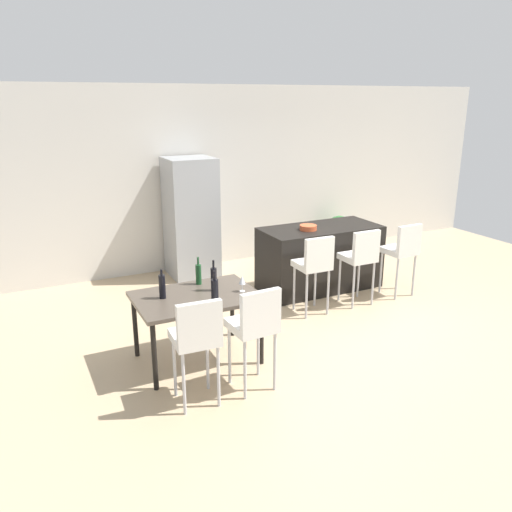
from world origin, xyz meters
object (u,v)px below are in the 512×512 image
Objects in this scene: dining_table at (196,302)px; wine_bottle_near at (214,279)px; kitchen_island at (320,258)px; bar_chair_middle at (361,255)px; wine_bottle_end at (198,274)px; wine_glass_left at (242,280)px; refrigerator at (191,218)px; wine_bottle_middle at (162,286)px; fruit_bowl at (308,228)px; potted_plant at (339,231)px; bar_chair_right at (403,248)px; wine_bottle_inner at (215,291)px; dining_chair_near at (197,335)px; bar_chair_left at (314,263)px; dining_chair_far at (255,323)px.

wine_bottle_near is at bearing 13.15° from dining_table.
kitchen_island is 1.65× the size of bar_chair_middle.
wine_bottle_end is (-2.34, -0.19, 0.16)m from bar_chair_middle.
refrigerator reaches higher than wine_glass_left.
dining_table is 0.39m from wine_bottle_end.
wine_bottle_middle is 2.70m from fruit_bowl.
wine_bottle_end is at bearing -146.38° from potted_plant.
bar_chair_right reaches higher than potted_plant.
wine_bottle_inner is 3.06m from refrigerator.
dining_table is at bearing 70.26° from dining_chair_near.
wine_bottle_end is 0.53m from wine_glass_left.
fruit_bowl is (2.44, 1.14, 0.09)m from wine_bottle_middle.
potted_plant is at bearing 46.35° from kitchen_island.
dining_chair_near is at bearing -137.86° from wine_glass_left.
bar_chair_left is (-0.60, -0.78, 0.24)m from kitchen_island.
bar_chair_middle is at bearing -53.89° from refrigerator.
fruit_bowl reaches higher than dining_table.
wine_bottle_inner reaches higher than fruit_bowl.
bar_chair_middle is (0.72, -0.00, 0.00)m from bar_chair_left.
refrigerator is (-1.47, 1.40, 0.46)m from kitchen_island.
wine_bottle_inner reaches higher than potted_plant.
wine_bottle_inner reaches higher than wine_bottle_middle.
wine_bottle_middle is (-0.47, -0.23, 0.01)m from wine_bottle_end.
wine_bottle_end is (0.14, 0.30, 0.19)m from dining_table.
dining_chair_near is 3.13× the size of wine_bottle_near.
refrigerator is 2.84m from potted_plant.
wine_bottle_inner is at bearing -162.03° from bar_chair_middle.
wine_glass_left reaches higher than dining_table.
wine_bottle_near is at bearing -148.43° from fruit_bowl.
refrigerator is at bearing 71.47° from dining_table.
kitchen_island reaches higher than wine_glass_left.
dining_chair_far is (0.57, -0.00, 0.00)m from dining_chair_near.
wine_bottle_near reaches higher than dining_table.
dining_chair_far is 1.09m from wine_bottle_middle.
wine_bottle_near is 4.37m from potted_plant.
dining_table is at bearing -168.81° from bar_chair_middle.
bar_chair_left is 3.13× the size of wine_bottle_near.
wine_bottle_near is 2.71m from refrigerator.
wine_bottle_end is 2.17m from fruit_bowl.
bar_chair_left is at bearing 24.94° from wine_bottle_inner.
dining_chair_near is 3.41× the size of wine_bottle_end.
potted_plant is at bearing 45.48° from dining_chair_far.
wine_bottle_end is at bearing -175.44° from bar_chair_middle.
dining_chair_near is at bearing -126.66° from wine_bottle_inner.
wine_bottle_end is at bearing 68.72° from dining_chair_near.
refrigerator is (0.90, 2.67, 0.25)m from dining_table.
bar_chair_middle is 2.32m from wine_bottle_near.
dining_chair_near is at bearing -141.99° from kitchen_island.
dining_chair_near is 4.39× the size of fruit_bowl.
wine_bottle_middle reaches higher than dining_table.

